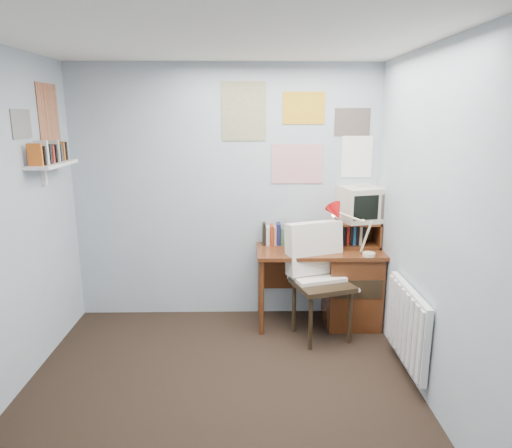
{
  "coord_description": "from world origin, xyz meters",
  "views": [
    {
      "loc": [
        0.22,
        -2.71,
        2.02
      ],
      "look_at": [
        0.28,
        1.0,
        1.13
      ],
      "focal_mm": 32.0,
      "sensor_mm": 36.0,
      "label": 1
    }
  ],
  "objects_px": {
    "desk_lamp": "(370,234)",
    "wall_shelf": "(52,164)",
    "tv_riser": "(358,234)",
    "radiator": "(407,325)",
    "desk_chair": "(322,285)",
    "desk": "(346,284)",
    "crt_tv": "(362,203)"
  },
  "relations": [
    {
      "from": "desk_lamp",
      "to": "wall_shelf",
      "type": "xyz_separation_m",
      "value": [
        -2.72,
        -0.16,
        0.65
      ]
    },
    {
      "from": "tv_riser",
      "to": "radiator",
      "type": "bearing_deg",
      "value": -80.72
    },
    {
      "from": "desk_chair",
      "to": "desk_lamp",
      "type": "xyz_separation_m",
      "value": [
        0.43,
        0.09,
        0.46
      ]
    },
    {
      "from": "desk",
      "to": "tv_riser",
      "type": "distance_m",
      "value": 0.51
    },
    {
      "from": "radiator",
      "to": "desk_lamp",
      "type": "bearing_deg",
      "value": 101.08
    },
    {
      "from": "desk_lamp",
      "to": "crt_tv",
      "type": "xyz_separation_m",
      "value": [
        -0.0,
        0.35,
        0.22
      ]
    },
    {
      "from": "desk",
      "to": "crt_tv",
      "type": "relative_size",
      "value": 3.14
    },
    {
      "from": "desk_chair",
      "to": "crt_tv",
      "type": "xyz_separation_m",
      "value": [
        0.43,
        0.44,
        0.68
      ]
    },
    {
      "from": "desk_chair",
      "to": "desk_lamp",
      "type": "distance_m",
      "value": 0.63
    },
    {
      "from": "desk",
      "to": "wall_shelf",
      "type": "bearing_deg",
      "value": -171.6
    },
    {
      "from": "desk",
      "to": "radiator",
      "type": "relative_size",
      "value": 1.5
    },
    {
      "from": "crt_tv",
      "to": "radiator",
      "type": "xyz_separation_m",
      "value": [
        0.14,
        -1.06,
        -0.77
      ]
    },
    {
      "from": "desk_lamp",
      "to": "wall_shelf",
      "type": "height_order",
      "value": "wall_shelf"
    },
    {
      "from": "desk",
      "to": "wall_shelf",
      "type": "distance_m",
      "value": 2.87
    },
    {
      "from": "radiator",
      "to": "wall_shelf",
      "type": "bearing_deg",
      "value": 169.11
    },
    {
      "from": "tv_riser",
      "to": "radiator",
      "type": "relative_size",
      "value": 0.5
    },
    {
      "from": "radiator",
      "to": "wall_shelf",
      "type": "height_order",
      "value": "wall_shelf"
    },
    {
      "from": "tv_riser",
      "to": "wall_shelf",
      "type": "height_order",
      "value": "wall_shelf"
    },
    {
      "from": "tv_riser",
      "to": "desk",
      "type": "bearing_deg",
      "value": -137.04
    },
    {
      "from": "wall_shelf",
      "to": "desk",
      "type": "bearing_deg",
      "value": 8.4
    },
    {
      "from": "desk",
      "to": "desk_lamp",
      "type": "bearing_deg",
      "value": -55.77
    },
    {
      "from": "desk",
      "to": "desk_chair",
      "type": "bearing_deg",
      "value": -132.88
    },
    {
      "from": "crt_tv",
      "to": "radiator",
      "type": "relative_size",
      "value": 0.48
    },
    {
      "from": "desk_chair",
      "to": "wall_shelf",
      "type": "relative_size",
      "value": 1.66
    },
    {
      "from": "desk",
      "to": "desk_chair",
      "type": "xyz_separation_m",
      "value": [
        -0.28,
        -0.3,
        0.11
      ]
    },
    {
      "from": "desk_chair",
      "to": "radiator",
      "type": "bearing_deg",
      "value": -64.94
    },
    {
      "from": "radiator",
      "to": "wall_shelf",
      "type": "xyz_separation_m",
      "value": [
        -2.86,
        0.55,
        1.2
      ]
    },
    {
      "from": "desk_chair",
      "to": "radiator",
      "type": "xyz_separation_m",
      "value": [
        0.57,
        -0.62,
        -0.09
      ]
    },
    {
      "from": "desk_chair",
      "to": "crt_tv",
      "type": "height_order",
      "value": "crt_tv"
    },
    {
      "from": "crt_tv",
      "to": "wall_shelf",
      "type": "xyz_separation_m",
      "value": [
        -2.72,
        -0.51,
        0.43
      ]
    },
    {
      "from": "desk",
      "to": "wall_shelf",
      "type": "xyz_separation_m",
      "value": [
        -2.57,
        -0.38,
        1.21
      ]
    },
    {
      "from": "radiator",
      "to": "wall_shelf",
      "type": "distance_m",
      "value": 3.15
    }
  ]
}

